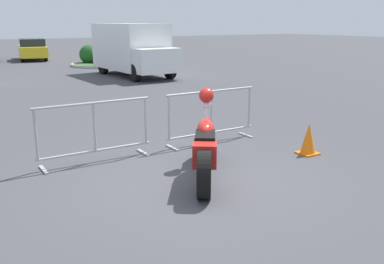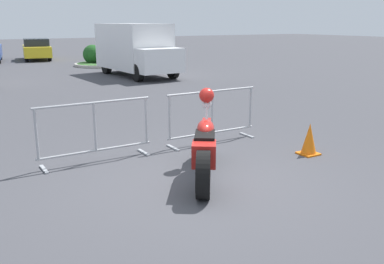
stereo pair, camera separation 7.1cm
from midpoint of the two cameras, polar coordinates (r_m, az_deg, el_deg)
ground_plane at (r=6.63m, az=0.61°, el=-6.67°), size 120.00×120.00×0.00m
motorcycle at (r=6.68m, az=2.06°, el=-1.96°), size 1.47×2.04×1.32m
crowd_barrier_near at (r=7.61m, az=-12.53°, el=0.12°), size 2.06×0.46×1.07m
crowd_barrier_far at (r=8.66m, az=2.95°, el=2.18°), size 2.06×0.46×1.07m
delivery_van at (r=19.74m, az=-7.44°, el=11.04°), size 2.19×5.08×2.31m
parked_car_yellow at (r=29.70m, az=-19.94°, el=10.35°), size 2.21×4.16×1.35m
planter_island at (r=24.86m, az=-11.92°, el=9.51°), size 3.29×3.29×1.14m
traffic_cone at (r=8.19m, az=15.61°, el=-0.95°), size 0.34×0.34×0.59m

